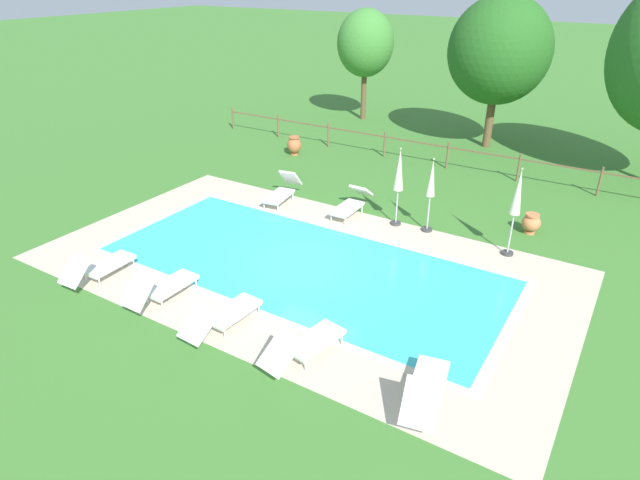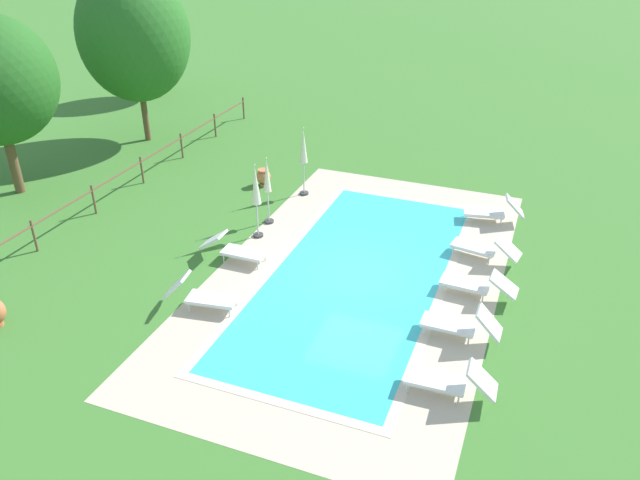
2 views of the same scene
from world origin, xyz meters
name	(u,v)px [view 2 (image 2 of 2)]	position (x,y,z in m)	size (l,w,h in m)	color
ground_plane	(358,275)	(0.00, 0.00, 0.00)	(160.00, 160.00, 0.00)	#3D752D
pool_deck_paving	(358,275)	(0.00, 0.00, 0.00)	(13.88, 7.77, 0.01)	beige
swimming_pool_water	(358,275)	(0.00, 0.00, 0.01)	(10.67, 4.56, 0.01)	#38C6D1
pool_coping_rim	(358,275)	(0.00, 0.00, 0.01)	(11.15, 5.04, 0.01)	beige
sun_lounger_north_near_steps	(476,284)	(0.16, -3.26, 0.36)	(0.72, 2.06, 0.79)	white
sun_lounger_north_mid	(484,248)	(2.22, -3.17, 0.37)	(0.95, 2.08, 0.83)	white
sun_lounger_north_far	(202,295)	(-2.98, 3.29, 0.39)	(0.88, 1.97, 0.95)	white
sun_lounger_north_end	(449,381)	(-3.90, -3.31, 0.38)	(0.66, 1.97, 0.90)	white
sun_lounger_south_near_corner	(235,249)	(-0.50, 3.63, 0.37)	(0.61, 2.01, 0.82)	white
sun_lounger_south_mid	(460,324)	(-1.81, -3.18, 0.39)	(0.62, 1.92, 0.94)	white
sun_lounger_south_far	(493,211)	(4.76, -3.09, 0.39)	(0.97, 2.00, 0.94)	white
patio_umbrella_closed_row_west	(303,150)	(4.51, 3.50, 1.70)	(0.32, 0.32, 2.52)	#383838
patio_umbrella_closed_row_mid_west	(256,189)	(1.06, 3.65, 1.64)	(0.32, 0.32, 2.45)	#383838
patio_umbrella_closed_row_centre	(267,181)	(2.05, 3.74, 1.49)	(0.32, 0.32, 2.28)	#383838
terracotta_urn_near_fence	(263,177)	(4.71, 5.21, 0.34)	(0.54, 0.54, 0.62)	#C67547
perimeter_fence	(93,195)	(0.54, 9.49, 0.68)	(21.92, 0.08, 1.05)	brown
tree_far_west	(134,34)	(7.31, 12.08, 4.49)	(4.54, 4.54, 7.22)	brown
tree_east_mid	(151,36)	(13.17, 15.46, 3.14)	(2.98, 2.98, 4.89)	brown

